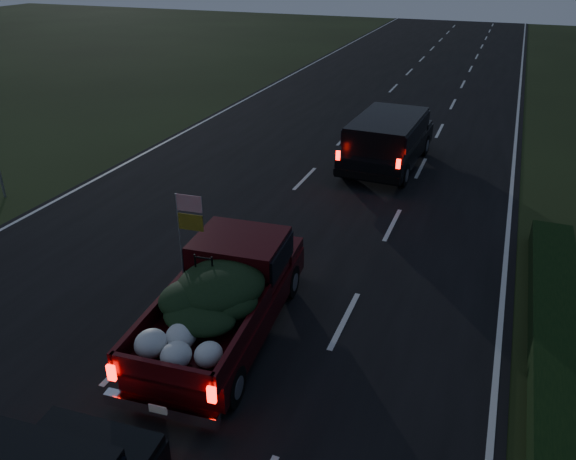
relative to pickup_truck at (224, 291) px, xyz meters
The scene contains 5 objects.
ground 2.12m from the pickup_truck, 139.00° to the right, with size 120.00×120.00×0.00m, color black.
road_asphalt 2.12m from the pickup_truck, 139.00° to the right, with size 14.00×120.00×0.02m, color black.
hedge_row 6.68m from the pickup_truck, 15.55° to the left, with size 1.00×10.00×0.60m, color black.
pickup_truck is the anchor object (origin of this frame).
lead_suv 11.00m from the pickup_truck, 85.03° to the left, with size 2.46×5.45×1.54m.
Camera 1 is at (6.06, -7.21, 7.23)m, focal length 35.00 mm.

